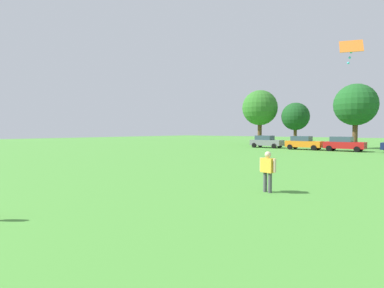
{
  "coord_description": "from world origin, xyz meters",
  "views": [
    {
      "loc": [
        11.38,
        1.13,
        2.45
      ],
      "look_at": [
        3.92,
        10.34,
        1.92
      ],
      "focal_mm": 29.36,
      "sensor_mm": 36.0,
      "label": 1
    }
  ],
  "objects": [
    {
      "name": "ground_plane",
      "position": [
        0.0,
        30.0,
        0.0
      ],
      "size": [
        160.0,
        160.0,
        0.0
      ],
      "primitive_type": "plane",
      "color": "#4C9338"
    },
    {
      "name": "adult_bystander",
      "position": [
        5.99,
        12.51,
        0.96
      ],
      "size": [
        0.75,
        0.41,
        1.61
      ],
      "rotation": [
        0.0,
        0.0,
        6.06
      ],
      "color": "#4C4C51",
      "rests_on": "ground"
    },
    {
      "name": "kite",
      "position": [
        8.17,
        15.75,
        5.89
      ],
      "size": [
        1.0,
        0.7,
        1.03
      ],
      "color": "orange"
    },
    {
      "name": "parked_car_gray_0",
      "position": [
        -7.84,
        41.12,
        0.86
      ],
      "size": [
        4.3,
        2.02,
        1.68
      ],
      "color": "slate",
      "rests_on": "ground"
    },
    {
      "name": "parked_car_orange_1",
      "position": [
        -2.38,
        40.19,
        0.86
      ],
      "size": [
        4.3,
        2.02,
        1.68
      ],
      "color": "orange",
      "rests_on": "ground"
    },
    {
      "name": "parked_car_red_2",
      "position": [
        2.27,
        40.2,
        0.86
      ],
      "size": [
        4.3,
        2.02,
        1.68
      ],
      "color": "red",
      "rests_on": "ground"
    },
    {
      "name": "tree_far_left",
      "position": [
        -12.59,
        48.52,
        6.08
      ],
      "size": [
        5.77,
        5.77,
        9.0
      ],
      "color": "brown",
      "rests_on": "ground"
    },
    {
      "name": "tree_left",
      "position": [
        -6.99,
        49.5,
        4.53
      ],
      "size": [
        4.31,
        4.31,
        6.72
      ],
      "color": "brown",
      "rests_on": "ground"
    },
    {
      "name": "tree_right",
      "position": [
        2.14,
        46.4,
        5.71
      ],
      "size": [
        5.43,
        5.43,
        8.46
      ],
      "color": "brown",
      "rests_on": "ground"
    }
  ]
}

